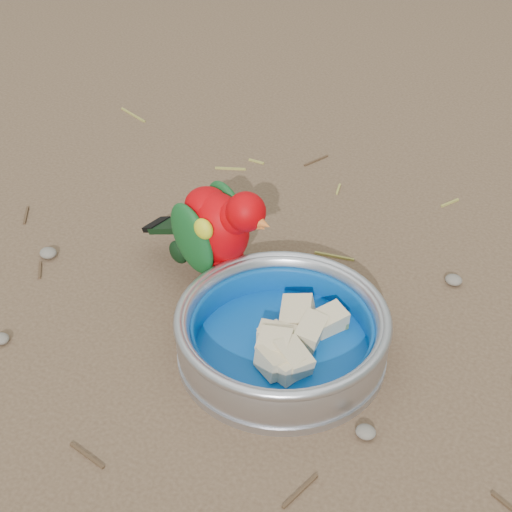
% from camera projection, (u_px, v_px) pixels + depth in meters
% --- Properties ---
extents(ground, '(60.00, 60.00, 0.00)m').
position_uv_depth(ground, '(253.00, 350.00, 0.90)').
color(ground, brown).
extents(food_bowl, '(0.24, 0.24, 0.02)m').
position_uv_depth(food_bowl, '(282.00, 350.00, 0.89)').
color(food_bowl, '#B2B2BA').
rests_on(food_bowl, ground).
extents(bowl_wall, '(0.24, 0.24, 0.04)m').
position_uv_depth(bowl_wall, '(282.00, 331.00, 0.87)').
color(bowl_wall, '#B2B2BA').
rests_on(bowl_wall, food_bowl).
extents(fruit_wedges, '(0.14, 0.14, 0.03)m').
position_uv_depth(fruit_wedges, '(282.00, 335.00, 0.88)').
color(fruit_wedges, beige).
rests_on(fruit_wedges, food_bowl).
extents(lory_parrot, '(0.20, 0.13, 0.15)m').
position_uv_depth(lory_parrot, '(218.00, 237.00, 0.95)').
color(lory_parrot, '#BF0005').
rests_on(lory_parrot, ground).
extents(ground_debris, '(0.90, 0.80, 0.01)m').
position_uv_depth(ground_debris, '(300.00, 349.00, 0.90)').
color(ground_debris, '#9B9340').
rests_on(ground_debris, ground).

